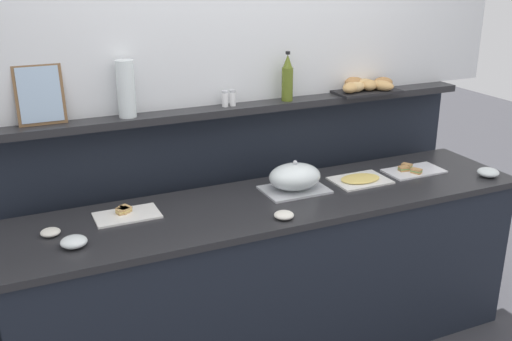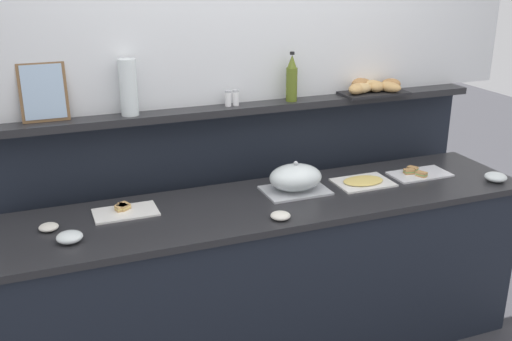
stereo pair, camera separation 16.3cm
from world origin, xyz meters
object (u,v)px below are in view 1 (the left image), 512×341
object	(u,v)px
glass_bowl_medium	(488,173)
pepper_shaker	(233,98)
condiment_bowl_red	(50,232)
sandwich_platter_side	(413,170)
framed_picture	(40,95)
water_carafe	(126,89)
bread_basket	(364,86)
sandwich_platter_rear	(126,214)
cold_cuts_platter	(360,180)
glass_bowl_large	(74,242)
salt_shaker	(225,99)
olive_oil_bottle	(287,79)
serving_cloche	(295,178)
condiment_bowl_cream	(284,215)

from	to	relation	value
glass_bowl_medium	pepper_shaker	bearing A→B (deg)	154.95
condiment_bowl_red	sandwich_platter_side	bearing A→B (deg)	-0.12
framed_picture	water_carafe	size ratio (longest dim) A/B	1.02
glass_bowl_medium	bread_basket	distance (m)	0.87
sandwich_platter_rear	framed_picture	distance (m)	0.71
cold_cuts_platter	glass_bowl_large	size ratio (longest dim) A/B	2.69
glass_bowl_medium	salt_shaker	bearing A→B (deg)	155.67
sandwich_platter_rear	olive_oil_bottle	bearing A→B (deg)	15.94
sandwich_platter_side	condiment_bowl_red	size ratio (longest dim) A/B	3.85
sandwich_platter_rear	serving_cloche	bearing A→B (deg)	-3.13
sandwich_platter_rear	serving_cloche	xyz separation A→B (m)	(0.89, -0.05, 0.06)
olive_oil_bottle	water_carafe	xyz separation A→B (m)	(-0.90, 0.01, 0.02)
glass_bowl_large	pepper_shaker	world-z (taller)	pepper_shaker
salt_shaker	sandwich_platter_side	bearing A→B (deg)	-20.42
cold_cuts_platter	salt_shaker	size ratio (longest dim) A/B	3.56
sandwich_platter_rear	serving_cloche	distance (m)	0.89
sandwich_platter_rear	glass_bowl_large	bearing A→B (deg)	-140.71
pepper_shaker	bread_basket	distance (m)	0.85
salt_shaker	pepper_shaker	world-z (taller)	same
salt_shaker	framed_picture	world-z (taller)	framed_picture
bread_basket	glass_bowl_large	bearing A→B (deg)	-163.93
pepper_shaker	sandwich_platter_rear	bearing A→B (deg)	-156.17
framed_picture	cold_cuts_platter	bearing A→B (deg)	-14.66
salt_shaker	cold_cuts_platter	bearing A→B (deg)	-30.14
glass_bowl_large	framed_picture	world-z (taller)	framed_picture
glass_bowl_large	pepper_shaker	xyz separation A→B (m)	(0.96, 0.53, 0.43)
cold_cuts_platter	pepper_shaker	distance (m)	0.84
serving_cloche	salt_shaker	bearing A→B (deg)	125.50
glass_bowl_medium	cold_cuts_platter	bearing A→B (deg)	161.55
condiment_bowl_cream	bread_basket	xyz separation A→B (m)	(0.85, 0.63, 0.43)
olive_oil_bottle	bread_basket	world-z (taller)	olive_oil_bottle
cold_cuts_platter	glass_bowl_medium	world-z (taller)	glass_bowl_medium
pepper_shaker	glass_bowl_large	bearing A→B (deg)	-151.18
glass_bowl_large	condiment_bowl_red	distance (m)	0.17
cold_cuts_platter	salt_shaker	bearing A→B (deg)	149.86
cold_cuts_platter	pepper_shaker	xyz separation A→B (m)	(-0.60, 0.38, 0.44)
condiment_bowl_red	framed_picture	xyz separation A→B (m)	(0.06, 0.41, 0.54)
condiment_bowl_cream	salt_shaker	xyz separation A→B (m)	(-0.04, 0.64, 0.43)
cold_cuts_platter	glass_bowl_medium	bearing A→B (deg)	-18.45
glass_bowl_large	bread_basket	distance (m)	1.93
glass_bowl_large	cold_cuts_platter	bearing A→B (deg)	5.52
cold_cuts_platter	water_carafe	bearing A→B (deg)	162.30
serving_cloche	bread_basket	size ratio (longest dim) A/B	0.83
olive_oil_bottle	bread_basket	size ratio (longest dim) A/B	0.67
condiment_bowl_cream	water_carafe	size ratio (longest dim) A/B	0.33
condiment_bowl_cream	olive_oil_bottle	world-z (taller)	olive_oil_bottle
condiment_bowl_cream	salt_shaker	bearing A→B (deg)	93.42
glass_bowl_large	condiment_bowl_cream	distance (m)	0.96
condiment_bowl_cream	pepper_shaker	world-z (taller)	pepper_shaker
sandwich_platter_rear	pepper_shaker	world-z (taller)	pepper_shaker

